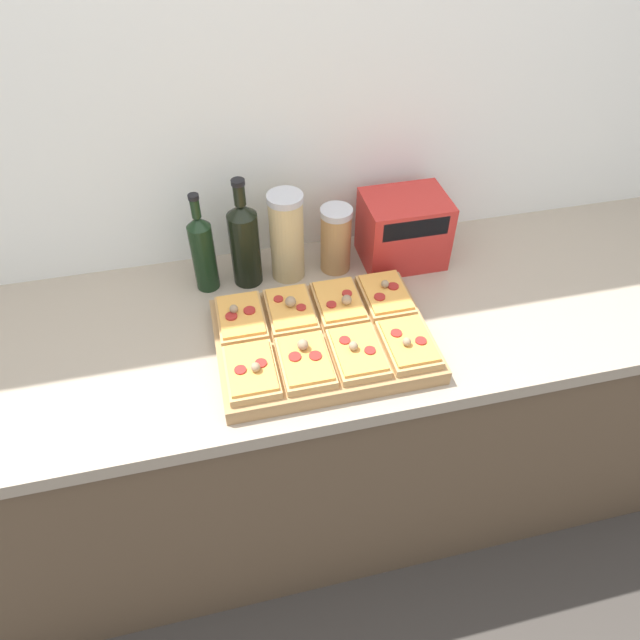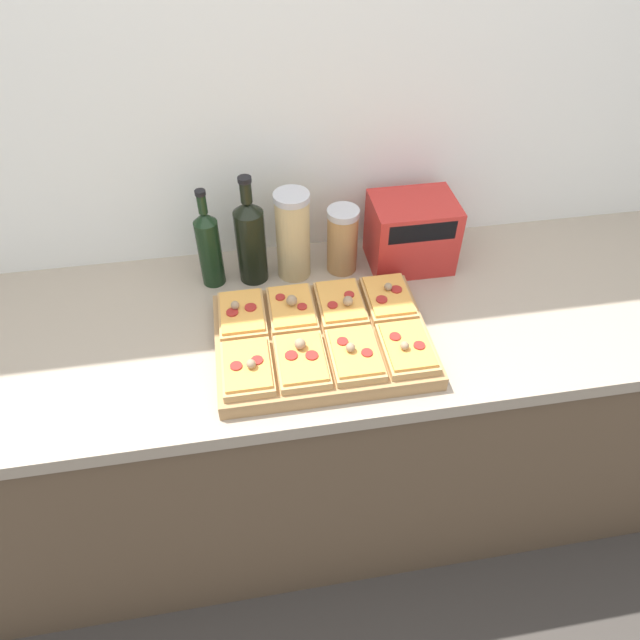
% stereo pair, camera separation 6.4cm
% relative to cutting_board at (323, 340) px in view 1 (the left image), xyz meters
% --- Properties ---
extents(ground_plane, '(12.00, 12.00, 0.00)m').
position_rel_cutting_board_xyz_m(ground_plane, '(-0.03, -0.22, -0.94)').
color(ground_plane, '#3D3833').
extents(wall_back, '(6.00, 0.06, 2.50)m').
position_rel_cutting_board_xyz_m(wall_back, '(-0.03, 0.46, 0.31)').
color(wall_back, silver).
rests_on(wall_back, ground_plane).
extents(kitchen_counter, '(2.63, 0.67, 0.92)m').
position_rel_cutting_board_xyz_m(kitchen_counter, '(-0.03, 0.10, -0.48)').
color(kitchen_counter, brown).
rests_on(kitchen_counter, ground_plane).
extents(cutting_board, '(0.51, 0.37, 0.04)m').
position_rel_cutting_board_xyz_m(cutting_board, '(0.00, 0.00, 0.00)').
color(cutting_board, '#A37A4C').
rests_on(cutting_board, kitchen_counter).
extents(pizza_slice_back_left, '(0.11, 0.17, 0.05)m').
position_rel_cutting_board_xyz_m(pizza_slice_back_left, '(-0.19, 0.09, 0.03)').
color(pizza_slice_back_left, tan).
rests_on(pizza_slice_back_left, cutting_board).
extents(pizza_slice_back_midleft, '(0.11, 0.17, 0.06)m').
position_rel_cutting_board_xyz_m(pizza_slice_back_midleft, '(-0.06, 0.09, 0.03)').
color(pizza_slice_back_midleft, tan).
rests_on(pizza_slice_back_midleft, cutting_board).
extents(pizza_slice_back_midright, '(0.11, 0.17, 0.05)m').
position_rel_cutting_board_xyz_m(pizza_slice_back_midright, '(0.06, 0.09, 0.03)').
color(pizza_slice_back_midright, tan).
rests_on(pizza_slice_back_midright, cutting_board).
extents(pizza_slice_back_right, '(0.11, 0.17, 0.05)m').
position_rel_cutting_board_xyz_m(pizza_slice_back_right, '(0.19, 0.09, 0.03)').
color(pizza_slice_back_right, tan).
rests_on(pizza_slice_back_right, cutting_board).
extents(pizza_slice_front_left, '(0.11, 0.17, 0.05)m').
position_rel_cutting_board_xyz_m(pizza_slice_front_left, '(-0.19, -0.09, 0.03)').
color(pizza_slice_front_left, tan).
rests_on(pizza_slice_front_left, cutting_board).
extents(pizza_slice_front_midleft, '(0.11, 0.17, 0.05)m').
position_rel_cutting_board_xyz_m(pizza_slice_front_midleft, '(-0.06, -0.09, 0.03)').
color(pizza_slice_front_midleft, tan).
rests_on(pizza_slice_front_midleft, cutting_board).
extents(pizza_slice_front_midright, '(0.11, 0.17, 0.05)m').
position_rel_cutting_board_xyz_m(pizza_slice_front_midright, '(0.06, -0.09, 0.03)').
color(pizza_slice_front_midright, tan).
rests_on(pizza_slice_front_midright, cutting_board).
extents(pizza_slice_front_right, '(0.11, 0.17, 0.05)m').
position_rel_cutting_board_xyz_m(pizza_slice_front_right, '(0.19, -0.09, 0.03)').
color(pizza_slice_front_right, tan).
rests_on(pizza_slice_front_right, cutting_board).
extents(olive_oil_bottle, '(0.06, 0.06, 0.29)m').
position_rel_cutting_board_xyz_m(olive_oil_bottle, '(-0.25, 0.29, 0.10)').
color(olive_oil_bottle, black).
rests_on(olive_oil_bottle, kitchen_counter).
extents(wine_bottle, '(0.08, 0.08, 0.31)m').
position_rel_cutting_board_xyz_m(wine_bottle, '(-0.14, 0.29, 0.11)').
color(wine_bottle, black).
rests_on(wine_bottle, kitchen_counter).
extents(grain_jar_tall, '(0.09, 0.09, 0.25)m').
position_rel_cutting_board_xyz_m(grain_jar_tall, '(-0.03, 0.29, 0.11)').
color(grain_jar_tall, tan).
rests_on(grain_jar_tall, kitchen_counter).
extents(grain_jar_short, '(0.09, 0.09, 0.19)m').
position_rel_cutting_board_xyz_m(grain_jar_short, '(0.11, 0.29, 0.08)').
color(grain_jar_short, '#AD7F4C').
rests_on(grain_jar_short, kitchen_counter).
extents(toaster_oven, '(0.25, 0.17, 0.20)m').
position_rel_cutting_board_xyz_m(toaster_oven, '(0.30, 0.29, 0.08)').
color(toaster_oven, red).
rests_on(toaster_oven, kitchen_counter).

